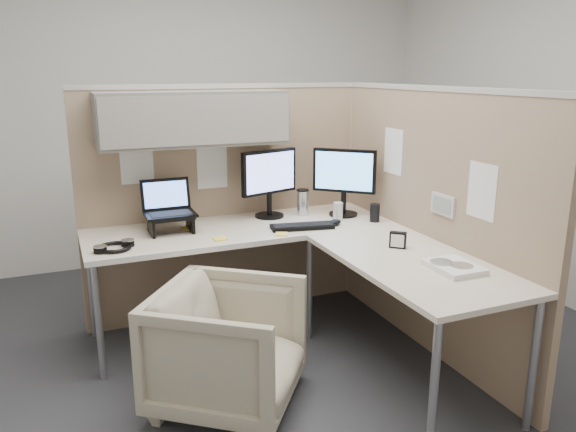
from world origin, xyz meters
name	(u,v)px	position (x,y,z in m)	size (l,w,h in m)	color
ground	(289,363)	(0.00, 0.00, 0.00)	(4.50, 4.50, 0.00)	#2B2B2F
partition_back	(212,165)	(-0.22, 0.83, 1.10)	(2.00, 0.36, 1.63)	tan
partition_right	(427,220)	(0.90, -0.07, 0.82)	(0.07, 2.03, 1.63)	tan
desk	(300,246)	(0.12, 0.13, 0.69)	(2.00, 1.98, 0.73)	beige
office_chair	(228,341)	(-0.45, -0.26, 0.36)	(0.70, 0.65, 0.72)	#C1BA99
monitor_left	(269,178)	(0.15, 0.70, 1.00)	(0.43, 0.20, 0.47)	black
monitor_right	(344,177)	(0.64, 0.54, 1.00)	(0.35, 0.32, 0.47)	black
laptop_station	(169,212)	(-0.56, 0.61, 0.85)	(0.31, 0.26, 0.32)	black
keyboard	(302,227)	(0.24, 0.35, 0.74)	(0.40, 0.13, 0.02)	black
mouse	(334,222)	(0.47, 0.33, 0.75)	(0.11, 0.07, 0.04)	black
travel_mug	(303,202)	(0.39, 0.67, 0.82)	(0.09, 0.09, 0.18)	silver
soda_can_green	(375,213)	(0.76, 0.31, 0.79)	(0.07, 0.07, 0.12)	black
soda_can_silver	(338,211)	(0.55, 0.45, 0.79)	(0.07, 0.07, 0.12)	silver
sticky_note_c	(189,228)	(-0.43, 0.62, 0.73)	(0.08, 0.08, 0.01)	yellow
sticky_note_a	(220,239)	(-0.32, 0.32, 0.73)	(0.08, 0.08, 0.01)	yellow
sticky_note_b	(282,234)	(0.06, 0.26, 0.73)	(0.08, 0.08, 0.01)	yellow
headphones	(114,247)	(-0.92, 0.36, 0.75)	(0.25, 0.25, 0.04)	black
paper_stack	(454,267)	(0.64, -0.66, 0.75)	(0.22, 0.28, 0.03)	white
desk_clock	(398,240)	(0.58, -0.24, 0.78)	(0.09, 0.09, 0.09)	black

